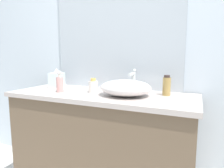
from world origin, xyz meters
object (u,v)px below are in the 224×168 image
object	(u,v)px
sink_basin	(126,88)
lotion_bottle	(167,86)
soap_dispenser	(60,83)
perfume_bottle	(93,86)
tissue_box	(57,79)

from	to	relation	value
sink_basin	lotion_bottle	xyz separation A→B (m)	(0.27, 0.13, 0.01)
sink_basin	soap_dispenser	bearing A→B (deg)	-171.66
sink_basin	soap_dispenser	distance (m)	0.54
lotion_bottle	perfume_bottle	size ratio (longest dim) A/B	1.30
lotion_bottle	perfume_bottle	xyz separation A→B (m)	(-0.54, -0.12, -0.02)
soap_dispenser	tissue_box	xyz separation A→B (m)	(-0.18, 0.18, 0.00)
lotion_bottle	sink_basin	bearing A→B (deg)	-154.95
perfume_bottle	tissue_box	xyz separation A→B (m)	(-0.44, 0.10, 0.03)
tissue_box	sink_basin	bearing A→B (deg)	-8.31
lotion_bottle	perfume_bottle	world-z (taller)	lotion_bottle
soap_dispenser	lotion_bottle	xyz separation A→B (m)	(0.80, 0.21, 0.00)
sink_basin	perfume_bottle	world-z (taller)	same
sink_basin	lotion_bottle	world-z (taller)	lotion_bottle
lotion_bottle	tissue_box	size ratio (longest dim) A/B	0.85
sink_basin	perfume_bottle	bearing A→B (deg)	178.55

